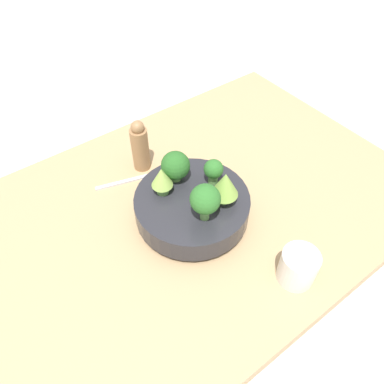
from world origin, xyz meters
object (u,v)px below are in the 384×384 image
at_px(cup, 298,267).
at_px(pepper_mill, 140,146).
at_px(fork, 131,180).
at_px(bowl, 192,206).

relative_size(cup, pepper_mill, 0.52).
height_order(cup, fork, cup).
distance_m(cup, fork, 0.48).
relative_size(pepper_mill, fork, 0.82).
bearing_deg(cup, pepper_mill, -80.50).
xyz_separation_m(cup, fork, (0.14, -0.46, -0.04)).
distance_m(pepper_mill, fork, 0.09).
xyz_separation_m(cup, pepper_mill, (0.08, -0.49, 0.03)).
relative_size(bowl, fork, 1.45).
bearing_deg(fork, cup, 106.44).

